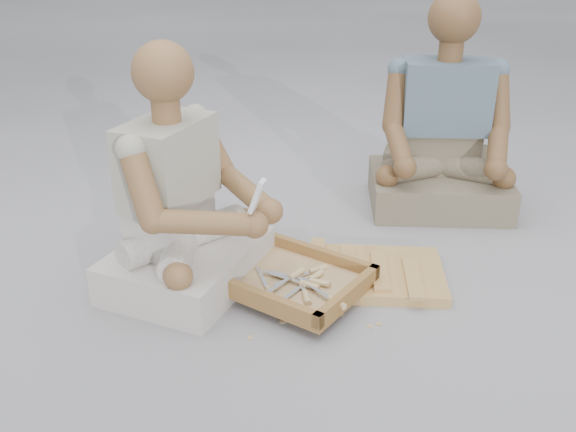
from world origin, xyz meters
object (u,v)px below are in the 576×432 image
at_px(craftsman, 182,208).
at_px(companion, 443,139).
at_px(carved_panel, 365,273).
at_px(tool_tray, 290,279).

bearing_deg(craftsman, companion, 147.22).
relative_size(craftsman, companion, 0.91).
xyz_separation_m(carved_panel, companion, (0.08, 0.78, 0.29)).
bearing_deg(tool_tray, craftsman, -167.14).
relative_size(tool_tray, craftsman, 0.64).
distance_m(carved_panel, craftsman, 0.70).
height_order(carved_panel, craftsman, craftsman).
height_order(craftsman, companion, companion).
bearing_deg(carved_panel, tool_tray, -132.84).
relative_size(carved_panel, craftsman, 0.66).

